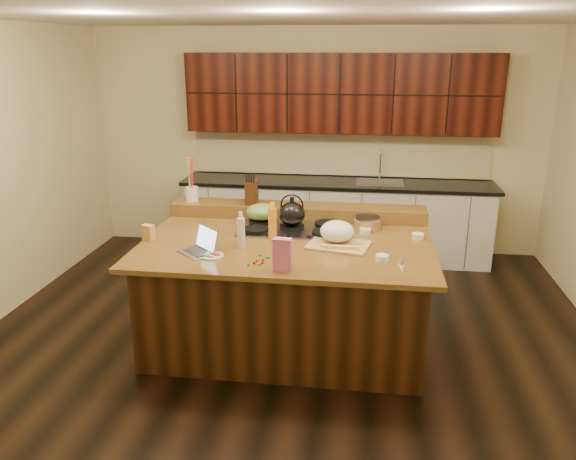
# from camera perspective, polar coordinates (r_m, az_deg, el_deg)

# --- Properties ---
(room) EXTENTS (5.52, 5.02, 2.72)m
(room) POSITION_cam_1_polar(r_m,az_deg,el_deg) (4.55, -0.09, 4.00)
(room) COLOR black
(room) RESTS_ON ground
(island) EXTENTS (2.40, 1.60, 0.92)m
(island) POSITION_cam_1_polar(r_m,az_deg,el_deg) (4.84, -0.08, -6.23)
(island) COLOR black
(island) RESTS_ON ground
(back_ledge) EXTENTS (2.40, 0.30, 0.12)m
(back_ledge) POSITION_cam_1_polar(r_m,az_deg,el_deg) (5.32, 0.96, 1.94)
(back_ledge) COLOR black
(back_ledge) RESTS_ON island
(cooktop) EXTENTS (0.92, 0.52, 0.05)m
(cooktop) POSITION_cam_1_polar(r_m,az_deg,el_deg) (4.95, 0.40, 0.18)
(cooktop) COLOR gray
(cooktop) RESTS_ON island
(back_counter) EXTENTS (3.70, 0.66, 2.40)m
(back_counter) POSITION_cam_1_polar(r_m,az_deg,el_deg) (6.77, 5.07, 5.41)
(back_counter) COLOR silver
(back_counter) RESTS_ON ground
(kettle) EXTENTS (0.30, 0.30, 0.21)m
(kettle) POSITION_cam_1_polar(r_m,az_deg,el_deg) (4.91, 0.40, 1.67)
(kettle) COLOR black
(kettle) RESTS_ON cooktop
(green_bowl) EXTENTS (0.32, 0.32, 0.15)m
(green_bowl) POSITION_cam_1_polar(r_m,az_deg,el_deg) (5.09, -2.76, 1.86)
(green_bowl) COLOR olive
(green_bowl) RESTS_ON cooktop
(laptop) EXTENTS (0.36, 0.36, 0.20)m
(laptop) POSITION_cam_1_polar(r_m,az_deg,el_deg) (4.45, -8.79, -1.62)
(laptop) COLOR #B7B7BC
(laptop) RESTS_ON island
(oil_bottle) EXTENTS (0.08, 0.08, 0.27)m
(oil_bottle) POSITION_cam_1_polar(r_m,az_deg,el_deg) (4.67, -1.59, 0.61)
(oil_bottle) COLOR orange
(oil_bottle) RESTS_ON island
(vinegar_bottle) EXTENTS (0.07, 0.07, 0.25)m
(vinegar_bottle) POSITION_cam_1_polar(r_m,az_deg,el_deg) (4.49, -4.79, -0.29)
(vinegar_bottle) COLOR silver
(vinegar_bottle) RESTS_ON island
(wooden_tray) EXTENTS (0.54, 0.44, 0.19)m
(wooden_tray) POSITION_cam_1_polar(r_m,az_deg,el_deg) (4.58, 5.05, -0.45)
(wooden_tray) COLOR tan
(wooden_tray) RESTS_ON island
(ramekin_a) EXTENTS (0.11, 0.11, 0.04)m
(ramekin_a) POSITION_cam_1_polar(r_m,az_deg,el_deg) (4.30, 9.54, -2.81)
(ramekin_a) COLOR white
(ramekin_a) RESTS_ON island
(ramekin_b) EXTENTS (0.13, 0.13, 0.04)m
(ramekin_b) POSITION_cam_1_polar(r_m,az_deg,el_deg) (4.90, 7.84, -0.10)
(ramekin_b) COLOR white
(ramekin_b) RESTS_ON island
(ramekin_c) EXTENTS (0.12, 0.12, 0.04)m
(ramekin_c) POSITION_cam_1_polar(r_m,az_deg,el_deg) (4.84, 13.05, -0.61)
(ramekin_c) COLOR white
(ramekin_c) RESTS_ON island
(strainer_bowl) EXTENTS (0.30, 0.30, 0.09)m
(strainer_bowl) POSITION_cam_1_polar(r_m,az_deg,el_deg) (5.03, 8.08, 0.63)
(strainer_bowl) COLOR #996B3F
(strainer_bowl) RESTS_ON island
(kitchen_timer) EXTENTS (0.09, 0.09, 0.07)m
(kitchen_timer) POSITION_cam_1_polar(r_m,az_deg,el_deg) (4.27, 11.59, -2.90)
(kitchen_timer) COLOR silver
(kitchen_timer) RESTS_ON island
(pink_bag) EXTENTS (0.14, 0.08, 0.25)m
(pink_bag) POSITION_cam_1_polar(r_m,az_deg,el_deg) (4.01, -0.58, -2.53)
(pink_bag) COLOR #CB5F8C
(pink_bag) RESTS_ON island
(candy_plate) EXTENTS (0.23, 0.23, 0.01)m
(candy_plate) POSITION_cam_1_polar(r_m,az_deg,el_deg) (4.37, -7.71, -2.60)
(candy_plate) COLOR white
(candy_plate) RESTS_ON island
(package_box) EXTENTS (0.11, 0.09, 0.13)m
(package_box) POSITION_cam_1_polar(r_m,az_deg,el_deg) (4.82, -13.99, -0.25)
(package_box) COLOR #CD9048
(package_box) RESTS_ON island
(utensil_crock) EXTENTS (0.13, 0.13, 0.14)m
(utensil_crock) POSITION_cam_1_polar(r_m,az_deg,el_deg) (5.49, -9.71, 3.62)
(utensil_crock) COLOR white
(utensil_crock) RESTS_ON back_ledge
(knife_block) EXTENTS (0.12, 0.19, 0.22)m
(knife_block) POSITION_cam_1_polar(r_m,az_deg,el_deg) (5.34, -3.73, 3.85)
(knife_block) COLOR black
(knife_block) RESTS_ON back_ledge
(gumdrop_0) EXTENTS (0.02, 0.02, 0.02)m
(gumdrop_0) POSITION_cam_1_polar(r_m,az_deg,el_deg) (4.24, -2.57, -3.03)
(gumdrop_0) COLOR red
(gumdrop_0) RESTS_ON island
(gumdrop_1) EXTENTS (0.02, 0.02, 0.02)m
(gumdrop_1) POSITION_cam_1_polar(r_m,az_deg,el_deg) (4.34, -2.89, -2.56)
(gumdrop_1) COLOR #198C26
(gumdrop_1) RESTS_ON island
(gumdrop_2) EXTENTS (0.02, 0.02, 0.02)m
(gumdrop_2) POSITION_cam_1_polar(r_m,az_deg,el_deg) (4.23, -3.18, -3.12)
(gumdrop_2) COLOR red
(gumdrop_2) RESTS_ON island
(gumdrop_3) EXTENTS (0.02, 0.02, 0.02)m
(gumdrop_3) POSITION_cam_1_polar(r_m,az_deg,el_deg) (4.29, -2.18, -2.78)
(gumdrop_3) COLOR #198C26
(gumdrop_3) RESTS_ON island
(gumdrop_4) EXTENTS (0.02, 0.02, 0.02)m
(gumdrop_4) POSITION_cam_1_polar(r_m,az_deg,el_deg) (4.30, 0.37, -2.71)
(gumdrop_4) COLOR red
(gumdrop_4) RESTS_ON island
(gumdrop_5) EXTENTS (0.02, 0.02, 0.02)m
(gumdrop_5) POSITION_cam_1_polar(r_m,az_deg,el_deg) (4.29, -1.97, -2.76)
(gumdrop_5) COLOR #198C26
(gumdrop_5) RESTS_ON island
(gumdrop_6) EXTENTS (0.02, 0.02, 0.02)m
(gumdrop_6) POSITION_cam_1_polar(r_m,az_deg,el_deg) (4.18, -1.17, -3.35)
(gumdrop_6) COLOR red
(gumdrop_6) RESTS_ON island
(gumdrop_7) EXTENTS (0.02, 0.02, 0.02)m
(gumdrop_7) POSITION_cam_1_polar(r_m,az_deg,el_deg) (4.10, -0.84, -3.81)
(gumdrop_7) COLOR #198C26
(gumdrop_7) RESTS_ON island
(gumdrop_8) EXTENTS (0.02, 0.02, 0.02)m
(gumdrop_8) POSITION_cam_1_polar(r_m,az_deg,el_deg) (4.25, -0.90, -2.97)
(gumdrop_8) COLOR red
(gumdrop_8) RESTS_ON island
(gumdrop_9) EXTENTS (0.02, 0.02, 0.02)m
(gumdrop_9) POSITION_cam_1_polar(r_m,az_deg,el_deg) (4.15, -2.90, -3.53)
(gumdrop_9) COLOR #198C26
(gumdrop_9) RESTS_ON island
(gumdrop_10) EXTENTS (0.02, 0.02, 0.02)m
(gumdrop_10) POSITION_cam_1_polar(r_m,az_deg,el_deg) (4.19, -2.61, -3.31)
(gumdrop_10) COLOR red
(gumdrop_10) RESTS_ON island
(gumdrop_11) EXTENTS (0.02, 0.02, 0.02)m
(gumdrop_11) POSITION_cam_1_polar(r_m,az_deg,el_deg) (4.15, -4.06, -3.56)
(gumdrop_11) COLOR #198C26
(gumdrop_11) RESTS_ON island
(gumdrop_12) EXTENTS (0.02, 0.02, 0.02)m
(gumdrop_12) POSITION_cam_1_polar(r_m,az_deg,el_deg) (4.19, -3.46, -3.33)
(gumdrop_12) COLOR red
(gumdrop_12) RESTS_ON island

